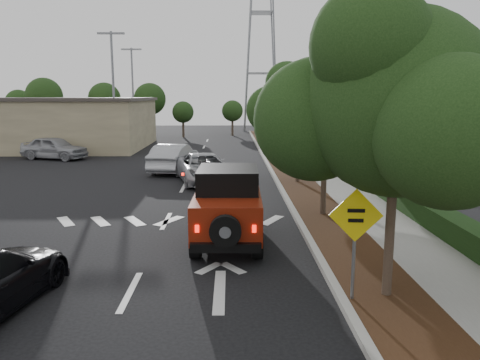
{
  "coord_description": "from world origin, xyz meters",
  "views": [
    {
      "loc": [
        2.25,
        -9.9,
        4.32
      ],
      "look_at": [
        2.52,
        3.0,
        1.99
      ],
      "focal_mm": 35.0,
      "sensor_mm": 36.0,
      "label": 1
    }
  ],
  "objects": [
    {
      "name": "ground",
      "position": [
        0.0,
        0.0,
        0.0
      ],
      "size": [
        120.0,
        120.0,
        0.0
      ],
      "primitive_type": "plane",
      "color": "black",
      "rests_on": "ground"
    },
    {
      "name": "curb",
      "position": [
        4.6,
        12.0,
        0.07
      ],
      "size": [
        0.2,
        70.0,
        0.15
      ],
      "primitive_type": "cube",
      "color": "#9E9B93",
      "rests_on": "ground"
    },
    {
      "name": "planting_strip",
      "position": [
        5.6,
        12.0,
        0.06
      ],
      "size": [
        1.8,
        70.0,
        0.12
      ],
      "primitive_type": "cube",
      "color": "black",
      "rests_on": "ground"
    },
    {
      "name": "sidewalk",
      "position": [
        7.5,
        12.0,
        0.06
      ],
      "size": [
        2.0,
        70.0,
        0.12
      ],
      "primitive_type": "cube",
      "color": "gray",
      "rests_on": "ground"
    },
    {
      "name": "hedge",
      "position": [
        8.9,
        12.0,
        0.4
      ],
      "size": [
        0.8,
        70.0,
        0.8
      ],
      "primitive_type": "cube",
      "color": "black",
      "rests_on": "ground"
    },
    {
      "name": "commercial_building",
      "position": [
        -16.0,
        30.0,
        2.0
      ],
      "size": [
        22.0,
        12.0,
        4.0
      ],
      "primitive_type": "cube",
      "color": "gray",
      "rests_on": "ground"
    },
    {
      "name": "transmission_tower",
      "position": [
        6.0,
        48.0,
        0.0
      ],
      "size": [
        7.0,
        4.0,
        28.0
      ],
      "primitive_type": null,
      "color": "slate",
      "rests_on": "ground"
    },
    {
      "name": "street_tree_near",
      "position": [
        5.6,
        -0.5,
        0.0
      ],
      "size": [
        3.8,
        3.8,
        5.92
      ],
      "primitive_type": null,
      "color": "black",
      "rests_on": "ground"
    },
    {
      "name": "street_tree_mid",
      "position": [
        5.6,
        6.5,
        0.0
      ],
      "size": [
        3.2,
        3.2,
        5.32
      ],
      "primitive_type": null,
      "color": "black",
      "rests_on": "ground"
    },
    {
      "name": "street_tree_far",
      "position": [
        5.6,
        13.0,
        0.0
      ],
      "size": [
        3.4,
        3.4,
        5.62
      ],
      "primitive_type": null,
      "color": "black",
      "rests_on": "ground"
    },
    {
      "name": "light_pole_a",
      "position": [
        -6.5,
        26.0,
        0.0
      ],
      "size": [
        2.0,
        0.22,
        9.0
      ],
      "primitive_type": null,
      "color": "slate",
      "rests_on": "ground"
    },
    {
      "name": "light_pole_b",
      "position": [
        -7.5,
        38.0,
        0.0
      ],
      "size": [
        2.0,
        0.22,
        9.0
      ],
      "primitive_type": null,
      "color": "slate",
      "rests_on": "ground"
    },
    {
      "name": "red_jeep",
      "position": [
        2.18,
        3.7,
        1.12
      ],
      "size": [
        2.03,
        4.37,
        2.21
      ],
      "rotation": [
        0.0,
        0.0,
        -0.02
      ],
      "color": "black",
      "rests_on": "ground"
    },
    {
      "name": "silver_suv_ahead",
      "position": [
        0.91,
        13.45,
        0.72
      ],
      "size": [
        3.57,
        5.62,
        1.44
      ],
      "primitive_type": "imported",
      "rotation": [
        0.0,
        0.0,
        0.24
      ],
      "color": "#9C9EA3",
      "rests_on": "ground"
    },
    {
      "name": "silver_sedan_oncoming",
      "position": [
        -1.0,
        16.98,
        0.8
      ],
      "size": [
        2.57,
        5.1,
        1.6
      ],
      "primitive_type": "imported",
      "rotation": [
        0.0,
        0.0,
        2.96
      ],
      "color": "#A8AAB0",
      "rests_on": "ground"
    },
    {
      "name": "parked_suv",
      "position": [
        -9.89,
        22.44,
        0.79
      ],
      "size": [
        5.01,
        3.29,
        1.59
      ],
      "primitive_type": "imported",
      "rotation": [
        0.0,
        0.0,
        1.24
      ],
      "color": "#98999F",
      "rests_on": "ground"
    },
    {
      "name": "speed_hump_sign",
      "position": [
        4.8,
        -0.73,
        1.63
      ],
      "size": [
        1.11,
        0.12,
        2.36
      ],
      "rotation": [
        0.0,
        0.0,
        -0.07
      ],
      "color": "slate",
      "rests_on": "ground"
    }
  ]
}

